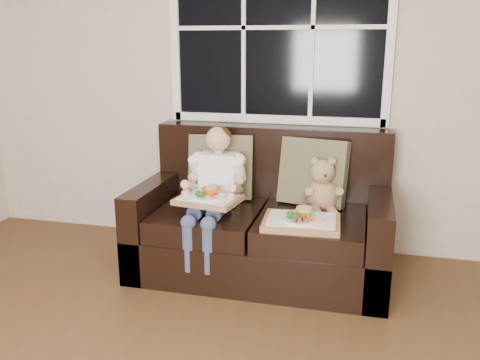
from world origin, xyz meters
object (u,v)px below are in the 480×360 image
(loveseat, at_px, (263,226))
(tray_left, at_px, (208,198))
(child, at_px, (215,182))
(teddy_bear, at_px, (322,189))
(tray_right, at_px, (301,221))

(loveseat, xyz_separation_m, tray_left, (-0.31, -0.28, 0.26))
(child, height_order, tray_left, child)
(teddy_bear, distance_m, tray_left, 0.76)
(loveseat, height_order, tray_left, loveseat)
(loveseat, bearing_deg, tray_right, -45.11)
(child, bearing_deg, tray_left, -89.15)
(loveseat, height_order, teddy_bear, loveseat)
(child, bearing_deg, loveseat, 20.92)
(teddy_bear, bearing_deg, loveseat, 169.11)
(child, relative_size, tray_right, 1.73)
(tray_right, bearing_deg, tray_left, 173.92)
(child, xyz_separation_m, tray_right, (0.61, -0.19, -0.16))
(teddy_bear, xyz_separation_m, tray_right, (-0.09, -0.33, -0.12))
(loveseat, bearing_deg, teddy_bear, 3.42)
(child, xyz_separation_m, teddy_bear, (0.70, 0.14, -0.04))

